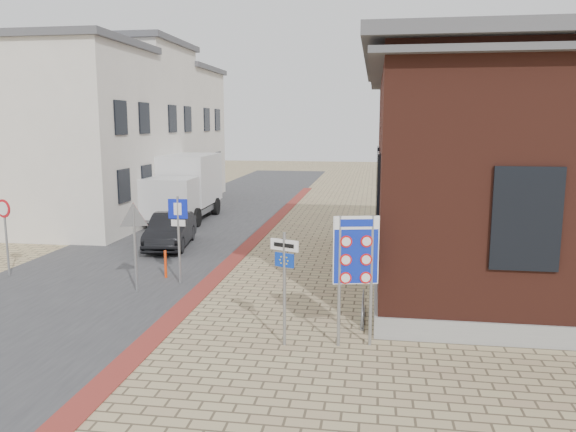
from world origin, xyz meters
The scene contains 15 objects.
ground centered at (0.00, 0.00, 0.00)m, with size 120.00×120.00×0.00m, color tan.
road_strip centered at (-5.50, 15.00, 0.01)m, with size 7.00×60.00×0.02m, color #38383A.
curb_strip centered at (-2.00, 10.00, 0.01)m, with size 0.60×40.00×0.02m, color maroon.
townhouse_near centered at (-10.99, 12.00, 4.17)m, with size 7.40×6.40×8.30m.
townhouse_mid centered at (-10.99, 18.00, 4.57)m, with size 7.40×6.40×9.10m.
townhouse_far centered at (-10.99, 24.00, 4.17)m, with size 7.40×6.40×8.30m.
bike_rack centered at (2.65, 2.20, 0.26)m, with size 0.08×1.80×0.60m.
sedan centered at (-4.93, 9.30, 0.66)m, with size 1.39×3.98×1.31m, color black.
box_truck centered at (-6.51, 15.49, 1.66)m, with size 2.76×6.19×3.20m.
border_sign centered at (2.50, 0.50, 2.06)m, with size 0.96×0.25×2.86m.
essen_sign centered at (1.00, 0.30, 1.66)m, with size 0.64×0.29×2.50m.
parking_sign centered at (-2.86, 4.50, 1.82)m, with size 0.58×0.07×2.65m.
yield_sign centered at (-3.80, 3.50, 1.94)m, with size 0.85×0.39×2.53m.
speed_sign centered at (-8.50, 4.50, 1.65)m, with size 0.56×0.18×2.45m.
bollard centered at (-3.50, 5.00, 0.44)m, with size 0.08×0.08×0.88m, color #FF3F0D.
Camera 1 is at (2.84, -11.16, 4.77)m, focal length 35.00 mm.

